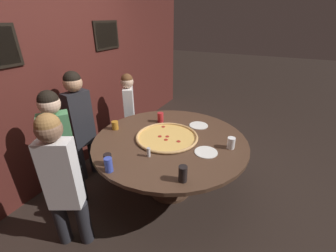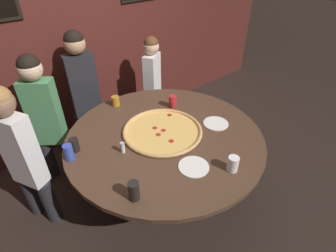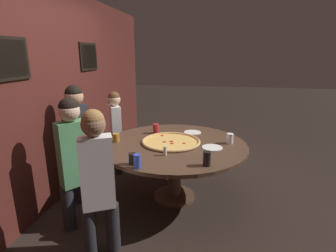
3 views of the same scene
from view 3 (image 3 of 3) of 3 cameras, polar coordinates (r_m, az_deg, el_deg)
The scene contains 17 objects.
ground_plane at distance 3.52m, azimuth 1.37°, elevation -15.21°, with size 24.00×24.00×0.00m, color black.
back_wall at distance 3.59m, azimuth -22.62°, elevation 6.46°, with size 6.40×0.08×2.60m.
dining_table at distance 3.24m, azimuth 1.45°, elevation -5.65°, with size 1.75×1.75×0.74m.
giant_pizza at distance 3.22m, azimuth 0.68°, elevation -3.41°, with size 0.72×0.72×0.03m.
drink_cup_front_edge at distance 3.30m, azimuth -11.23°, elevation -2.49°, with size 0.08×0.08×0.10m, color #BC7A23.
drink_cup_beside_pizza at distance 2.58m, azimuth 8.47°, elevation -7.04°, with size 0.08×0.08×0.15m, color black.
drink_cup_centre_back at distance 2.52m, azimuth -6.68°, elevation -7.63°, with size 0.07×0.07×0.14m, color #384CB7.
drink_cup_far_left at distance 3.58m, azimuth -2.67°, elevation -0.57°, with size 0.08×0.08×0.13m, color #B22328.
drink_cup_by_shaker at distance 3.27m, azimuth 13.32°, elevation -2.66°, with size 0.08×0.08×0.12m, color white.
drink_cup_near_left at distance 2.61m, azimuth -7.74°, elevation -7.10°, with size 0.08×0.08×0.11m, color black.
white_plate_far_back at distance 3.63m, azimuth 5.36°, elevation -1.38°, with size 0.24×0.24×0.01m, color white.
white_plate_near_front at distance 3.09m, azimuth 9.59°, elevation -4.64°, with size 0.24×0.24×0.01m, color white.
condiment_shaker at distance 2.81m, azimuth -0.63°, elevation -5.46°, with size 0.04×0.04×0.10m.
diner_far_right at distance 4.04m, azimuth -11.35°, elevation -0.32°, with size 0.33×0.26×1.26m.
diner_centre_back at distance 2.84m, azimuth -19.87°, elevation -6.25°, with size 0.35×0.31×1.39m.
diner_side_right at distance 3.35m, azimuth -19.07°, elevation -2.27°, with size 0.38×0.22×1.45m.
diner_side_left at distance 2.39m, azimuth -15.14°, elevation -10.39°, with size 0.26×0.36×1.36m.
Camera 3 is at (-2.99, -0.44, 1.80)m, focal length 28.00 mm.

